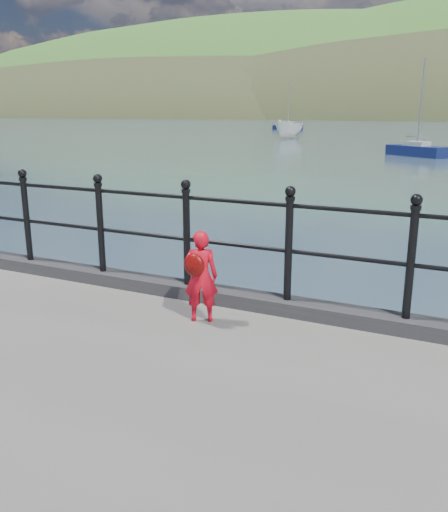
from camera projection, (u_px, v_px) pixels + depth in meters
The scene contains 7 objects.
ground at pixel (240, 380), 6.38m from camera, with size 600.00×600.00×0.00m, color #2D4251.
kerb at pixel (235, 298), 5.97m from camera, with size 60.00×0.30×0.15m, color #28282B.
railing at pixel (235, 231), 5.77m from camera, with size 18.11×0.11×1.20m.
child at pixel (200, 276), 5.39m from camera, with size 0.40×0.36×0.94m.
launch_white at pixel (289, 129), 58.21m from camera, with size 1.99×5.29×2.04m, color white.
sailboat_left at pixel (288, 127), 85.46m from camera, with size 5.00×2.68×6.98m.
sailboat_port at pixel (417, 151), 36.77m from camera, with size 4.36×3.54×6.51m.
Camera 1 is at (2.34, -5.28, 3.08)m, focal length 38.00 mm.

